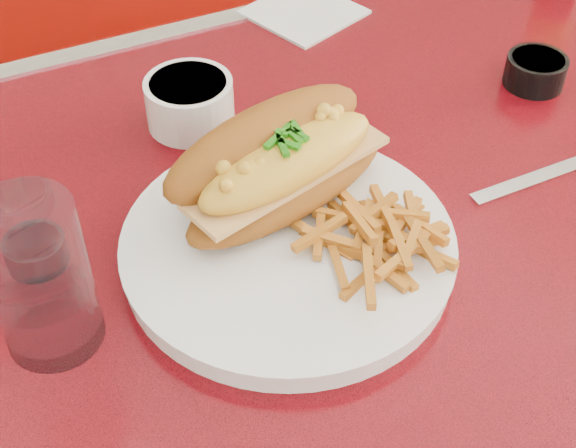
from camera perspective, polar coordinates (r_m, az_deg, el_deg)
name	(u,v)px	position (r m, az deg, el deg)	size (l,w,h in m)	color
diner_table	(395,314)	(0.89, 7.60, -6.37)	(1.23, 0.83, 0.77)	red
booth_bench_far	(171,136)	(1.65, -8.34, 6.22)	(1.20, 0.51, 0.90)	maroon
dinner_plate	(288,247)	(0.71, 0.00, -1.63)	(0.31, 0.31, 0.02)	white
mac_hoagie	(280,163)	(0.72, -0.61, 4.36)	(0.24, 0.16, 0.10)	#945317
fries_pile	(372,236)	(0.69, 6.01, -0.86)	(0.10, 0.09, 0.03)	orange
fork	(359,214)	(0.73, 5.10, 0.70)	(0.03, 0.16, 0.00)	silver
gravy_ramekin	(190,101)	(0.86, -7.01, 8.66)	(0.10, 0.10, 0.05)	white
sauce_cup_left	(36,250)	(0.74, -17.52, -1.78)	(0.06, 0.06, 0.03)	black
sauce_cup_right	(536,70)	(0.96, 17.21, 10.43)	(0.09, 0.09, 0.03)	black
water_tumbler	(39,279)	(0.64, -17.26, -3.72)	(0.08, 0.08, 0.14)	silver
knife	(575,164)	(0.86, 19.72, 4.07)	(0.21, 0.02, 0.01)	silver
paper_napkin	(304,12)	(1.06, 1.13, 14.84)	(0.12, 0.12, 0.00)	white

